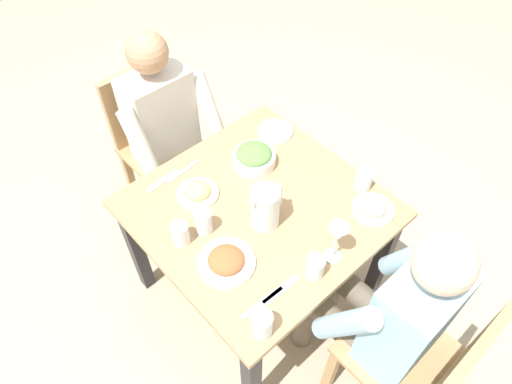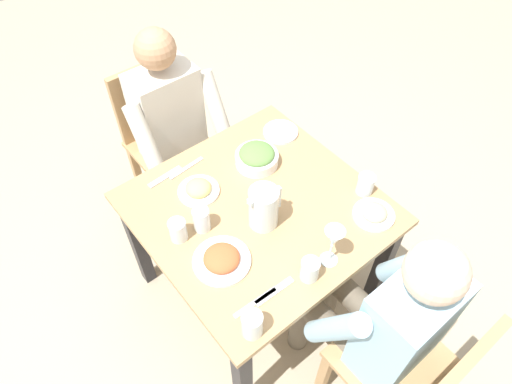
% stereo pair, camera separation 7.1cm
% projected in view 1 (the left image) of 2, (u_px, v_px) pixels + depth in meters
% --- Properties ---
extents(ground_plane, '(8.00, 8.00, 0.00)m').
position_uv_depth(ground_plane, '(258.00, 287.00, 2.48)').
color(ground_plane, tan).
extents(dining_table, '(0.95, 0.95, 0.70)m').
position_uv_depth(dining_table, '(258.00, 222.00, 2.02)').
color(dining_table, tan).
rests_on(dining_table, ground_plane).
extents(chair_near, '(0.40, 0.40, 0.89)m').
position_uv_depth(chair_near, '(421.00, 364.00, 1.71)').
color(chair_near, tan).
rests_on(chair_near, ground_plane).
extents(chair_far, '(0.40, 0.40, 0.89)m').
position_uv_depth(chair_far, '(155.00, 137.00, 2.50)').
color(chair_far, tan).
rests_on(chair_far, ground_plane).
extents(diner_near, '(0.48, 0.53, 1.19)m').
position_uv_depth(diner_near, '(386.00, 309.00, 1.69)').
color(diner_near, '#9EC6E0').
rests_on(diner_near, ground_plane).
extents(diner_far, '(0.48, 0.53, 1.19)m').
position_uv_depth(diner_far, '(173.00, 137.00, 2.29)').
color(diner_far, silver).
rests_on(diner_far, ground_plane).
extents(water_pitcher, '(0.16, 0.12, 0.19)m').
position_uv_depth(water_pitcher, '(265.00, 207.00, 1.82)').
color(water_pitcher, silver).
rests_on(water_pitcher, dining_table).
extents(salad_bowl, '(0.20, 0.20, 0.09)m').
position_uv_depth(salad_bowl, '(254.00, 157.00, 2.07)').
color(salad_bowl, white).
rests_on(salad_bowl, dining_table).
extents(plate_fries, '(0.18, 0.18, 0.06)m').
position_uv_depth(plate_fries, '(198.00, 192.00, 1.97)').
color(plate_fries, white).
rests_on(plate_fries, dining_table).
extents(plate_yoghurt, '(0.17, 0.17, 0.04)m').
position_uv_depth(plate_yoghurt, '(276.00, 130.00, 2.23)').
color(plate_yoghurt, white).
rests_on(plate_yoghurt, dining_table).
extents(plate_rice_curry, '(0.23, 0.23, 0.06)m').
position_uv_depth(plate_rice_curry, '(226.00, 261.00, 1.75)').
color(plate_rice_curry, white).
rests_on(plate_rice_curry, dining_table).
extents(plate_beans, '(0.17, 0.17, 0.05)m').
position_uv_depth(plate_beans, '(374.00, 208.00, 1.91)').
color(plate_beans, white).
rests_on(plate_beans, dining_table).
extents(water_glass_near_left, '(0.07, 0.07, 0.11)m').
position_uv_depth(water_glass_near_left, '(262.00, 324.00, 1.55)').
color(water_glass_near_left, silver).
rests_on(water_glass_near_left, dining_table).
extents(water_glass_center, '(0.07, 0.07, 0.10)m').
position_uv_depth(water_glass_center, '(180.00, 234.00, 1.79)').
color(water_glass_center, silver).
rests_on(water_glass_center, dining_table).
extents(water_glass_near_right, '(0.07, 0.07, 0.10)m').
position_uv_depth(water_glass_near_right, '(315.00, 267.00, 1.70)').
color(water_glass_near_right, silver).
rests_on(water_glass_near_right, dining_table).
extents(water_glass_far_right, '(0.07, 0.07, 0.09)m').
position_uv_depth(water_glass_far_right, '(364.00, 180.00, 1.98)').
color(water_glass_far_right, silver).
rests_on(water_glass_far_right, dining_table).
extents(water_glass_far_left, '(0.07, 0.07, 0.11)m').
position_uv_depth(water_glass_far_left, '(203.00, 222.00, 1.82)').
color(water_glass_far_left, silver).
rests_on(water_glass_far_left, dining_table).
extents(wine_glass, '(0.08, 0.08, 0.20)m').
position_uv_depth(wine_glass, '(337.00, 236.00, 1.67)').
color(wine_glass, silver).
rests_on(wine_glass, dining_table).
extents(fork_near, '(0.17, 0.03, 0.01)m').
position_uv_depth(fork_near, '(281.00, 290.00, 1.68)').
color(fork_near, silver).
rests_on(fork_near, dining_table).
extents(knife_near, '(0.19, 0.03, 0.01)m').
position_uv_depth(knife_near, '(184.00, 171.00, 2.07)').
color(knife_near, silver).
rests_on(knife_near, dining_table).
extents(fork_far, '(0.17, 0.04, 0.01)m').
position_uv_depth(fork_far, '(163.00, 181.00, 2.03)').
color(fork_far, silver).
rests_on(fork_far, dining_table).
extents(knife_far, '(0.19, 0.02, 0.01)m').
position_uv_depth(knife_far, '(263.00, 302.00, 1.65)').
color(knife_far, silver).
rests_on(knife_far, dining_table).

